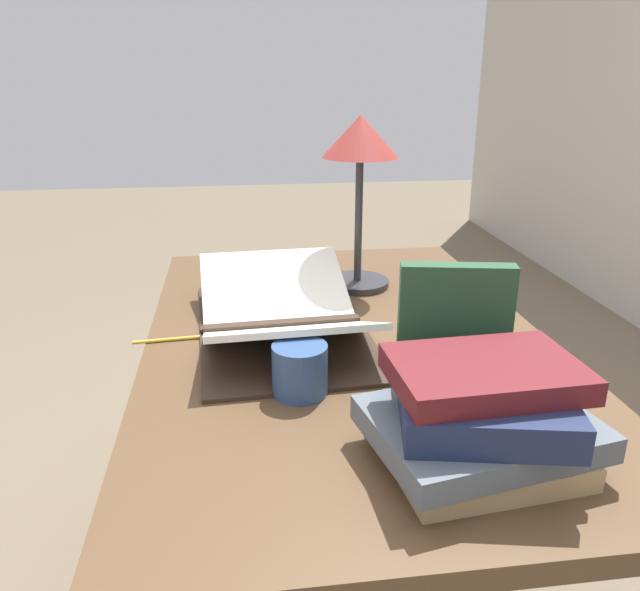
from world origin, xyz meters
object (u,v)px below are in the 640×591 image
Objects in this scene: book_stack_tall at (481,415)px; book_standing_upright at (453,335)px; open_book at (282,316)px; reading_lamp at (360,156)px; pencil at (174,339)px; coffee_mug at (300,369)px.

book_stack_tall is 0.17m from book_standing_upright.
open_book is 0.43m from reading_lamp.
book_stack_tall is at bearing 44.01° from pencil.
reading_lamp is (-0.58, -0.04, 0.20)m from book_standing_upright.
book_stack_tall is 0.78m from reading_lamp.
pencil is (-0.24, -0.23, -0.04)m from coffee_mug.
book_stack_tall is at bearing 1.86° from reading_lamp.
book_stack_tall is at bearing 5.63° from book_standing_upright.
open_book is at bearing -177.91° from coffee_mug.
pencil is (0.28, -0.42, -0.31)m from reading_lamp.
coffee_mug is (0.27, 0.01, 0.01)m from open_book.
reading_lamp is at bearing -178.14° from book_stack_tall.
reading_lamp is 0.62m from coffee_mug.
open_book is 4.86× the size of coffee_mug.
reading_lamp is at bearing 137.79° from open_book.
coffee_mug is at bearing -135.27° from book_stack_tall.
book_standing_upright is 0.25m from coffee_mug.
book_stack_tall is 0.79× the size of reading_lamp.
coffee_mug reaches higher than pencil.
open_book is 1.40× the size of reading_lamp.
reading_lamp reaches higher than open_book.
reading_lamp is at bearing 123.33° from pencil.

